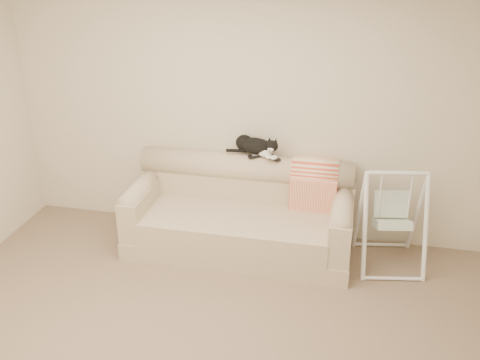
{
  "coord_description": "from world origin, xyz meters",
  "views": [
    {
      "loc": [
        0.93,
        -2.99,
        2.9
      ],
      "look_at": [
        0.0,
        1.27,
        0.9
      ],
      "focal_mm": 40.0,
      "sensor_mm": 36.0,
      "label": 1
    }
  ],
  "objects_px": {
    "baby_swing": "(392,218)",
    "remote_a": "(257,156)",
    "tuxedo_cat": "(256,146)",
    "remote_b": "(274,158)",
    "sofa": "(241,215)"
  },
  "relations": [
    {
      "from": "sofa",
      "to": "remote_a",
      "type": "bearing_deg",
      "value": 63.11
    },
    {
      "from": "sofa",
      "to": "tuxedo_cat",
      "type": "relative_size",
      "value": 4.04
    },
    {
      "from": "sofa",
      "to": "remote_a",
      "type": "height_order",
      "value": "remote_a"
    },
    {
      "from": "sofa",
      "to": "baby_swing",
      "type": "bearing_deg",
      "value": -0.28
    },
    {
      "from": "tuxedo_cat",
      "to": "baby_swing",
      "type": "distance_m",
      "value": 1.47
    },
    {
      "from": "sofa",
      "to": "remote_a",
      "type": "relative_size",
      "value": 12.39
    },
    {
      "from": "tuxedo_cat",
      "to": "baby_swing",
      "type": "bearing_deg",
      "value": -11.08
    },
    {
      "from": "remote_b",
      "to": "tuxedo_cat",
      "type": "relative_size",
      "value": 0.29
    },
    {
      "from": "remote_a",
      "to": "tuxedo_cat",
      "type": "distance_m",
      "value": 0.1
    },
    {
      "from": "baby_swing",
      "to": "remote_a",
      "type": "bearing_deg",
      "value": 169.99
    },
    {
      "from": "tuxedo_cat",
      "to": "remote_b",
      "type": "bearing_deg",
      "value": -11.34
    },
    {
      "from": "remote_b",
      "to": "sofa",
      "type": "bearing_deg",
      "value": -142.55
    },
    {
      "from": "tuxedo_cat",
      "to": "baby_swing",
      "type": "height_order",
      "value": "tuxedo_cat"
    },
    {
      "from": "remote_a",
      "to": "baby_swing",
      "type": "xyz_separation_m",
      "value": [
        1.33,
        -0.24,
        -0.42
      ]
    },
    {
      "from": "remote_a",
      "to": "remote_b",
      "type": "height_order",
      "value": "remote_a"
    }
  ]
}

